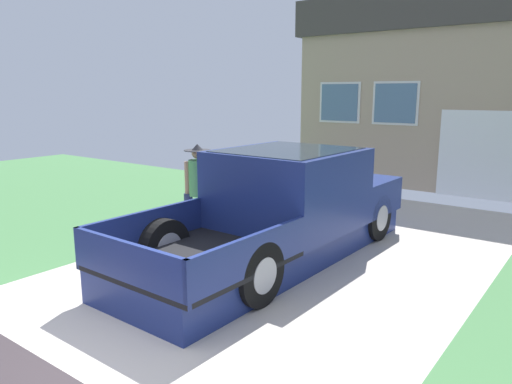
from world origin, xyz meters
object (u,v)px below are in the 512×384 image
at_px(person_with_hat, 198,186).
at_px(house_with_garage, 482,91).
at_px(wheeled_trash_bin, 273,168).
at_px(handbag, 193,236).
at_px(pickup_truck, 287,208).

relative_size(person_with_hat, house_with_garage, 0.19).
xyz_separation_m(house_with_garage, wheeled_trash_bin, (-3.80, -4.99, -1.98)).
bearing_deg(person_with_hat, wheeled_trash_bin, 75.16).
distance_m(person_with_hat, wheeled_trash_bin, 4.53).
height_order(house_with_garage, wheeled_trash_bin, house_with_garage).
bearing_deg(handbag, house_with_garage, 76.83).
relative_size(handbag, wheeled_trash_bin, 0.42).
relative_size(house_with_garage, wheeled_trash_bin, 8.56).
bearing_deg(person_with_hat, house_with_garage, 42.46).
relative_size(pickup_truck, house_with_garage, 0.61).
xyz_separation_m(person_with_hat, wheeled_trash_bin, (-1.42, 4.29, -0.36)).
height_order(pickup_truck, wheeled_trash_bin, pickup_truck).
height_order(handbag, wheeled_trash_bin, wheeled_trash_bin).
distance_m(pickup_truck, house_with_garage, 9.22).
distance_m(pickup_truck, wheeled_trash_bin, 5.05).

